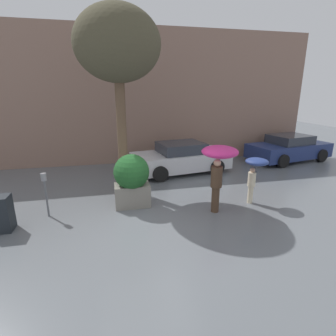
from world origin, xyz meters
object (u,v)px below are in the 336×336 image
Objects in this scene: street_tree at (118,47)px; parking_meter at (45,186)px; planter_box at (132,178)px; parked_car_far at (289,148)px; person_child at (255,168)px; parked_car_near at (181,158)px; person_adult at (219,159)px; newspaper_box at (0,214)px.

street_tree reaches higher than parking_meter.
planter_box is 0.27× the size of street_tree.
parked_car_far is at bearing 24.95° from planter_box.
parking_meter is (-2.32, -0.20, 0.03)m from planter_box.
parking_meter is at bearing 99.63° from parked_car_far.
person_child reaches higher than parked_car_near.
parking_meter is at bearing -145.06° from street_tree.
person_adult is at bearing -19.78° from planter_box.
person_adult is 3.95m from parked_car_near.
parked_car_near reaches higher than newspaper_box.
street_tree is at bearing 34.94° from parking_meter.
parking_meter is at bearing -164.54° from person_child.
newspaper_box is at bearing -146.10° from street_tree.
person_adult is 5.68m from newspaper_box.
planter_box is at bearing -170.09° from person_child.
planter_box reaches higher than parked_car_near.
planter_box reaches higher than newspaper_box.
parking_meter is (-2.16, -1.51, -3.68)m from street_tree.
person_child is at bearing -169.16° from parked_car_near.
person_adult is 4.73m from parking_meter.
planter_box is 3.37m from newspaper_box.
planter_box is 8.80m from parked_car_far.
parked_car_near is 3.41× the size of parking_meter.
person_child reaches higher than parked_car_far.
parked_car_near is at bearing 46.10° from person_adult.
parked_car_near is 4.97m from street_tree.
parked_car_near is 4.68× the size of newspaper_box.
planter_box is 3.66m from person_child.
parked_car_near is at bearing 85.98° from parked_car_far.
planter_box is at bearing 13.32° from newspaper_box.
parked_car_far is 9.37m from street_tree.
parked_car_far reaches higher than parking_meter.
parking_meter is (-4.64, 0.64, -0.62)m from person_adult.
person_child is at bearing -3.88° from parking_meter.
parked_car_far is at bearing -91.88° from parked_car_near.
street_tree reaches higher than parked_car_near.
planter_box is 0.37× the size of parked_car_near.
street_tree reaches higher than parked_car_far.
person_adult is 0.45× the size of parked_car_near.
parked_car_near is 0.74× the size of street_tree.
street_tree is (-2.46, -1.69, 3.97)m from parked_car_near.
newspaper_box is (-3.10, -2.08, -4.12)m from street_tree.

